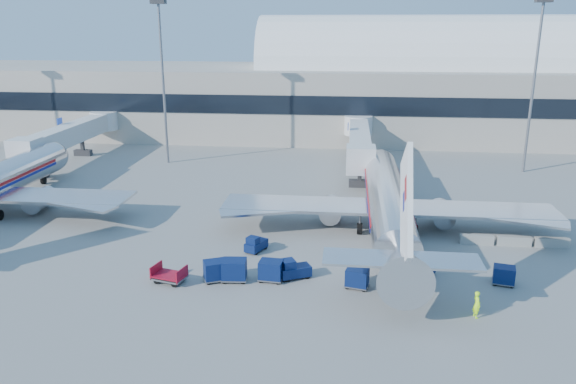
# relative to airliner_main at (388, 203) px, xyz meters

# --- Properties ---
(ground) EXTENTS (260.00, 260.00, 0.00)m
(ground) POSITION_rel_airliner_main_xyz_m (-10.00, -4.51, -2.93)
(ground) COLOR gray
(ground) RESTS_ON ground
(terminal) EXTENTS (170.00, 28.15, 21.00)m
(terminal) POSITION_rel_airliner_main_xyz_m (-23.60, 51.46, 4.60)
(terminal) COLOR #B2AA9E
(terminal) RESTS_ON ground
(airliner_main) EXTENTS (32.00, 37.26, 12.07)m
(airliner_main) POSITION_rel_airliner_main_xyz_m (0.00, 0.00, 0.00)
(airliner_main) COLOR silver
(airliner_main) RESTS_ON ground
(jetbridge_near) EXTENTS (4.40, 27.50, 6.25)m
(jetbridge_near) POSITION_rel_airliner_main_xyz_m (-2.40, 26.30, 1.00)
(jetbridge_near) COLOR silver
(jetbridge_near) RESTS_ON ground
(jetbridge_mid) EXTENTS (4.40, 27.50, 6.25)m
(jetbridge_mid) POSITION_rel_airliner_main_xyz_m (-44.40, 26.30, 1.00)
(jetbridge_mid) COLOR silver
(jetbridge_mid) RESTS_ON ground
(mast_west) EXTENTS (2.00, 1.20, 22.60)m
(mast_west) POSITION_rel_airliner_main_xyz_m (-30.00, 25.49, 11.87)
(mast_west) COLOR slate
(mast_west) RESTS_ON ground
(mast_east) EXTENTS (2.00, 1.20, 22.60)m
(mast_east) POSITION_rel_airliner_main_xyz_m (20.00, 25.49, 11.87)
(mast_east) COLOR slate
(mast_east) RESTS_ON ground
(barrier_near) EXTENTS (3.00, 0.55, 0.90)m
(barrier_near) POSITION_rel_airliner_main_xyz_m (8.00, -2.51, -2.48)
(barrier_near) COLOR #9E9E96
(barrier_near) RESTS_ON ground
(barrier_mid) EXTENTS (3.00, 0.55, 0.90)m
(barrier_mid) POSITION_rel_airliner_main_xyz_m (11.30, -2.51, -2.48)
(barrier_mid) COLOR #9E9E96
(barrier_mid) RESTS_ON ground
(barrier_far) EXTENTS (3.00, 0.55, 0.90)m
(barrier_far) POSITION_rel_airliner_main_xyz_m (14.60, -2.51, -2.48)
(barrier_far) COLOR #9E9E96
(barrier_far) RESTS_ON ground
(tug_lead) EXTENTS (2.75, 2.19, 1.61)m
(tug_lead) POSITION_rel_airliner_main_xyz_m (-7.94, -11.41, -2.19)
(tug_lead) COLOR #091847
(tug_lead) RESTS_ON ground
(tug_right) EXTENTS (2.53, 2.01, 1.48)m
(tug_right) POSITION_rel_airliner_main_xyz_m (2.06, -9.37, -2.25)
(tug_right) COLOR #091847
(tug_right) RESTS_ON ground
(tug_left) EXTENTS (1.96, 2.53, 1.48)m
(tug_left) POSITION_rel_airliner_main_xyz_m (-11.83, -6.33, -2.25)
(tug_left) COLOR #091847
(tug_left) RESTS_ON ground
(cart_train_a) EXTENTS (2.00, 1.61, 1.65)m
(cart_train_a) POSITION_rel_airliner_main_xyz_m (-9.65, -12.08, -2.04)
(cart_train_a) COLOR #091847
(cart_train_a) RESTS_ON ground
(cart_train_b) EXTENTS (2.08, 1.65, 1.74)m
(cart_train_b) POSITION_rel_airliner_main_xyz_m (-12.50, -12.40, -2.00)
(cart_train_b) COLOR #091847
(cart_train_b) RESTS_ON ground
(cart_train_c) EXTENTS (2.28, 2.05, 1.64)m
(cart_train_c) POSITION_rel_airliner_main_xyz_m (-13.95, -12.54, -2.05)
(cart_train_c) COLOR #091847
(cart_train_c) RESTS_ON ground
(cart_solo_near) EXTENTS (2.00, 1.69, 1.53)m
(cart_solo_near) POSITION_rel_airliner_main_xyz_m (-2.96, -12.59, -2.11)
(cart_solo_near) COLOR #091847
(cart_solo_near) RESTS_ON ground
(cart_solo_far) EXTENTS (1.90, 1.61, 1.47)m
(cart_solo_far) POSITION_rel_airliner_main_xyz_m (8.30, -10.81, -2.14)
(cart_solo_far) COLOR #091847
(cart_solo_far) RESTS_ON ground
(cart_open_red) EXTENTS (2.81, 2.29, 0.66)m
(cart_open_red) POSITION_rel_airliner_main_xyz_m (-17.45, -13.20, -2.46)
(cart_open_red) COLOR slate
(cart_open_red) RESTS_ON ground
(ramp_worker) EXTENTS (0.64, 0.81, 1.94)m
(ramp_worker) POSITION_rel_airliner_main_xyz_m (5.10, -16.27, -1.96)
(ramp_worker) COLOR #ACFE1A
(ramp_worker) RESTS_ON ground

